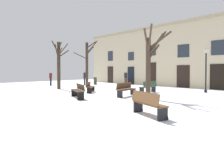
% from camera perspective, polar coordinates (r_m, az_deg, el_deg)
% --- Properties ---
extents(ground_plane, '(34.46, 34.46, 0.00)m').
position_cam_1_polar(ground_plane, '(15.52, -4.44, -5.16)').
color(ground_plane, white).
extents(building_facade, '(21.54, 0.60, 6.89)m').
position_cam_1_polar(building_facade, '(22.13, 12.93, 5.76)').
color(building_facade, beige).
rests_on(building_facade, ground).
extents(tree_center, '(1.99, 2.20, 4.76)m').
position_cam_1_polar(tree_center, '(19.37, -7.57, 3.51)').
color(tree_center, '#382B1E').
rests_on(tree_center, ground).
extents(tree_foreground, '(1.58, 1.84, 4.27)m').
position_cam_1_polar(tree_foreground, '(11.45, 11.40, 3.80)').
color(tree_foreground, '#423326').
rests_on(tree_foreground, ground).
extents(tree_right_of_center, '(2.15, 1.92, 4.57)m').
position_cam_1_polar(tree_right_of_center, '(18.20, -15.90, 3.46)').
color(tree_right_of_center, '#382B1E').
rests_on(tree_right_of_center, ground).
extents(streetlamp, '(0.30, 0.30, 3.51)m').
position_cam_1_polar(streetlamp, '(16.33, 26.71, 2.60)').
color(streetlamp, black).
rests_on(streetlamp, ground).
extents(litter_bin, '(0.42, 0.42, 0.88)m').
position_cam_1_polar(litter_bin, '(23.15, -5.14, -1.95)').
color(litter_bin, '#2D3D2D').
rests_on(litter_bin, ground).
extents(bench_near_lamp, '(1.92, 1.12, 0.89)m').
position_cam_1_polar(bench_near_lamp, '(11.90, -10.27, -4.82)').
color(bench_near_lamp, '#3D2819').
rests_on(bench_near_lamp, ground).
extents(bench_near_center_tree, '(0.78, 1.93, 0.91)m').
position_cam_1_polar(bench_near_center_tree, '(12.63, 4.26, -4.47)').
color(bench_near_center_tree, '#51331E').
rests_on(bench_near_center_tree, ground).
extents(bench_facing_shops, '(1.39, 1.47, 0.82)m').
position_cam_1_polar(bench_facing_shops, '(14.93, -6.66, -3.77)').
color(bench_facing_shops, '#51331E').
rests_on(bench_facing_shops, ground).
extents(bench_back_to_back_right, '(1.71, 1.03, 0.93)m').
position_cam_1_polar(bench_back_to_back_right, '(7.27, 10.88, -8.71)').
color(bench_back_to_back_right, brown).
rests_on(bench_back_to_back_right, ground).
extents(bench_far_corner, '(0.52, 1.71, 0.91)m').
position_cam_1_polar(bench_far_corner, '(14.72, 11.04, -3.69)').
color(bench_far_corner, '#2D4C33').
rests_on(bench_far_corner, ground).
extents(person_crossing_plaza, '(0.44, 0.37, 1.74)m').
position_cam_1_polar(person_crossing_plaza, '(22.36, -8.38, -0.73)').
color(person_crossing_plaza, black).
rests_on(person_crossing_plaza, ground).
extents(person_strolling, '(0.44, 0.40, 1.72)m').
position_cam_1_polar(person_strolling, '(23.31, 4.22, -0.67)').
color(person_strolling, '#2D271E').
rests_on(person_strolling, ground).
extents(person_near_bench, '(0.43, 0.42, 1.69)m').
position_cam_1_polar(person_near_bench, '(22.46, -18.17, -0.85)').
color(person_near_bench, black).
rests_on(person_near_bench, ground).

